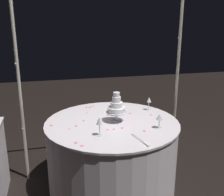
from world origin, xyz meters
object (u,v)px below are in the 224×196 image
at_px(wine_glass_0, 100,122).
at_px(decorative_arch, 104,50).
at_px(wine_glass_2, 159,117).
at_px(cake_knife, 141,141).
at_px(tiered_cake, 117,107).
at_px(wine_glass_1, 149,100).
at_px(main_table, 112,154).

bearing_deg(wine_glass_0, decorative_arch, 74.34).
relative_size(wine_glass_0, wine_glass_2, 1.21).
bearing_deg(wine_glass_2, cake_knife, -138.62).
xyz_separation_m(decorative_arch, cake_knife, (0.14, -0.92, -0.71)).
bearing_deg(tiered_cake, wine_glass_1, 29.87).
xyz_separation_m(decorative_arch, main_table, (0.00, -0.39, -1.11)).
distance_m(decorative_arch, cake_knife, 1.17).
distance_m(tiered_cake, wine_glass_1, 0.55).
bearing_deg(tiered_cake, wine_glass_0, -128.44).
xyz_separation_m(tiered_cake, wine_glass_2, (0.37, -0.28, -0.05)).
bearing_deg(cake_knife, wine_glass_0, 147.79).
bearing_deg(cake_knife, tiered_cake, 99.79).
relative_size(wine_glass_2, cake_knife, 0.51).
xyz_separation_m(decorative_arch, wine_glass_2, (0.42, -0.67, -0.60)).
bearing_deg(decorative_arch, wine_glass_2, -58.34).
xyz_separation_m(decorative_arch, tiered_cake, (0.05, -0.39, -0.56)).
xyz_separation_m(wine_glass_0, cake_knife, (0.34, -0.21, -0.13)).
relative_size(main_table, wine_glass_1, 8.83).
xyz_separation_m(main_table, wine_glass_2, (0.41, -0.29, 0.50)).
height_order(tiered_cake, wine_glass_0, tiered_cake).
bearing_deg(cake_knife, wine_glass_2, 41.38).
bearing_deg(decorative_arch, wine_glass_1, -12.52).
xyz_separation_m(main_table, wine_glass_0, (-0.20, -0.32, 0.53)).
bearing_deg(main_table, wine_glass_1, 27.18).
height_order(main_table, wine_glass_2, wine_glass_2).
height_order(tiered_cake, cake_knife, tiered_cake).
height_order(decorative_arch, wine_glass_0, decorative_arch).
bearing_deg(wine_glass_1, main_table, -152.82).
relative_size(decorative_arch, main_table, 1.64).
bearing_deg(tiered_cake, cake_knife, -80.21).
height_order(decorative_arch, cake_knife, decorative_arch).
xyz_separation_m(wine_glass_1, wine_glass_2, (-0.11, -0.56, -0.01)).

